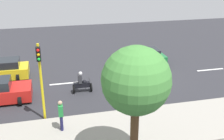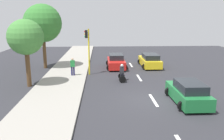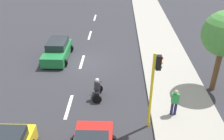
# 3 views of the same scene
# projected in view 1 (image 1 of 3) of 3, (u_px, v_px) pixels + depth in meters

# --- Properties ---
(ground_plane) EXTENTS (40.00, 60.00, 0.10)m
(ground_plane) POSITION_uv_depth(u_px,v_px,m) (142.00, 77.00, 21.93)
(ground_plane) COLOR #2D2D33
(sidewalk) EXTENTS (4.00, 60.00, 0.15)m
(sidewalk) POSITION_uv_depth(u_px,v_px,m) (184.00, 122.00, 15.54)
(sidewalk) COLOR #9E998E
(sidewalk) RESTS_ON ground
(lane_stripe_north) EXTENTS (0.20, 2.40, 0.01)m
(lane_stripe_north) POSITION_uv_depth(u_px,v_px,m) (66.00, 83.00, 20.61)
(lane_stripe_north) COLOR white
(lane_stripe_north) RESTS_ON ground
(lane_stripe_mid) EXTENTS (0.20, 2.40, 0.01)m
(lane_stripe_mid) POSITION_uv_depth(u_px,v_px,m) (142.00, 76.00, 21.90)
(lane_stripe_mid) COLOR white
(lane_stripe_mid) RESTS_ON ground
(lane_stripe_south) EXTENTS (0.20, 2.40, 0.01)m
(lane_stripe_south) POSITION_uv_depth(u_px,v_px,m) (210.00, 70.00, 23.20)
(lane_stripe_south) COLOR white
(lane_stripe_south) RESTS_ON ground
(car_green) EXTENTS (2.23, 4.18, 1.52)m
(car_green) POSITION_uv_depth(u_px,v_px,m) (142.00, 59.00, 23.72)
(car_green) COLOR #1E7238
(car_green) RESTS_ON ground
(motorcycle) EXTENTS (0.60, 1.30, 1.53)m
(motorcycle) POSITION_uv_depth(u_px,v_px,m) (82.00, 84.00, 19.03)
(motorcycle) COLOR black
(motorcycle) RESTS_ON ground
(pedestrian_near_signal) EXTENTS (0.40, 0.24, 1.69)m
(pedestrian_near_signal) POSITION_uv_depth(u_px,v_px,m) (61.00, 114.00, 14.39)
(pedestrian_near_signal) COLOR #1E1E4C
(pedestrian_near_signal) RESTS_ON sidewalk
(traffic_light_corner) EXTENTS (0.49, 0.24, 4.50)m
(traffic_light_corner) POSITION_uv_depth(u_px,v_px,m) (40.00, 72.00, 14.81)
(traffic_light_corner) COLOR yellow
(traffic_light_corner) RESTS_ON ground
(street_tree_south) EXTENTS (2.83, 2.83, 5.47)m
(street_tree_south) POSITION_uv_depth(u_px,v_px,m) (136.00, 81.00, 11.02)
(street_tree_south) COLOR brown
(street_tree_south) RESTS_ON ground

